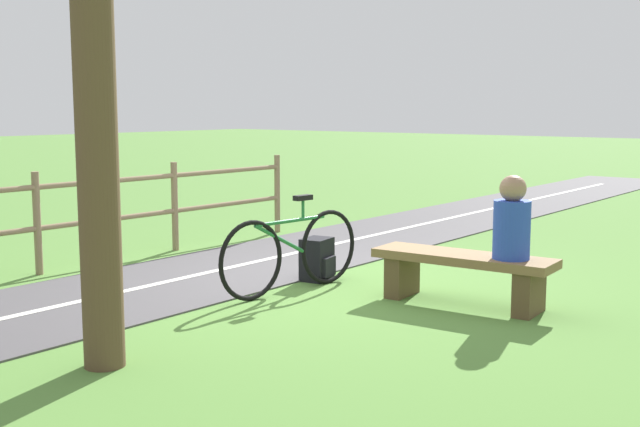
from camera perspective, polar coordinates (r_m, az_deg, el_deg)
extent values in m
plane|color=#548438|center=(8.26, -0.14, -4.79)|extent=(80.00, 80.00, 0.00)
cube|color=brown|center=(7.29, 10.20, -3.15)|extent=(1.68, 0.59, 0.08)
cube|color=brown|center=(7.12, 14.72, -5.47)|extent=(0.19, 0.43, 0.39)
cube|color=brown|center=(7.60, 5.90, -4.42)|extent=(0.19, 0.43, 0.39)
cylinder|color=#2847B7|center=(7.08, 13.54, -1.14)|extent=(0.34, 0.34, 0.51)
sphere|color=#9E755B|center=(7.03, 13.63, 1.75)|extent=(0.23, 0.23, 0.23)
torus|color=black|center=(7.35, -4.94, -3.37)|extent=(0.13, 0.75, 0.75)
torus|color=black|center=(8.04, 0.62, -2.39)|extent=(0.13, 0.75, 0.75)
cylinder|color=#237038|center=(7.64, -2.05, -0.52)|extent=(0.13, 0.87, 0.04)
cylinder|color=#237038|center=(7.56, -2.89, -1.83)|extent=(0.10, 0.63, 0.35)
cylinder|color=#237038|center=(7.73, -1.22, 0.33)|extent=(0.03, 0.03, 0.20)
cube|color=black|center=(7.72, -1.23, 1.14)|extent=(0.10, 0.21, 0.05)
cube|color=black|center=(8.22, -0.23, -3.29)|extent=(0.30, 0.36, 0.44)
cube|color=black|center=(8.16, 0.66, -3.83)|extent=(0.08, 0.23, 0.20)
cylinder|color=#847051|center=(11.34, -3.08, 1.42)|extent=(0.08, 0.08, 1.10)
cylinder|color=#847051|center=(10.04, -10.34, 0.50)|extent=(0.08, 0.08, 1.10)
cylinder|color=#847051|center=(8.95, -19.56, -0.68)|extent=(0.08, 0.08, 1.10)
cylinder|color=brown|center=(5.53, -15.84, 9.96)|extent=(0.28, 0.28, 4.06)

